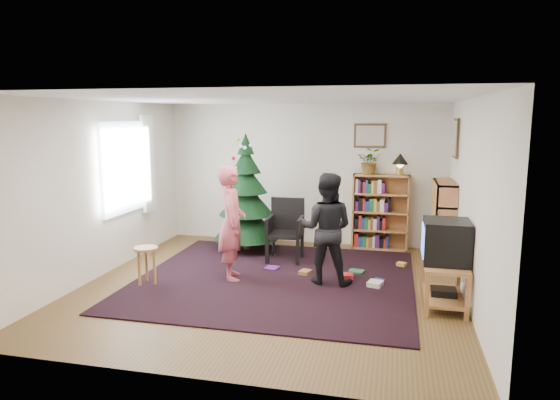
% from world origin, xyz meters
% --- Properties ---
extents(floor, '(5.00, 5.00, 0.00)m').
position_xyz_m(floor, '(0.00, 0.00, 0.00)').
color(floor, brown).
rests_on(floor, ground).
extents(ceiling, '(5.00, 5.00, 0.00)m').
position_xyz_m(ceiling, '(0.00, 0.00, 2.50)').
color(ceiling, white).
rests_on(ceiling, wall_back).
extents(wall_back, '(5.00, 0.02, 2.50)m').
position_xyz_m(wall_back, '(0.00, 2.50, 1.25)').
color(wall_back, silver).
rests_on(wall_back, floor).
extents(wall_front, '(5.00, 0.02, 2.50)m').
position_xyz_m(wall_front, '(0.00, -2.50, 1.25)').
color(wall_front, silver).
rests_on(wall_front, floor).
extents(wall_left, '(0.02, 5.00, 2.50)m').
position_xyz_m(wall_left, '(-2.50, 0.00, 1.25)').
color(wall_left, silver).
rests_on(wall_left, floor).
extents(wall_right, '(0.02, 5.00, 2.50)m').
position_xyz_m(wall_right, '(2.50, 0.00, 1.25)').
color(wall_right, silver).
rests_on(wall_right, floor).
extents(rug, '(3.80, 3.60, 0.02)m').
position_xyz_m(rug, '(0.00, 0.30, 0.01)').
color(rug, black).
rests_on(rug, floor).
extents(window_pane, '(0.04, 1.20, 1.40)m').
position_xyz_m(window_pane, '(-2.47, 0.60, 1.50)').
color(window_pane, silver).
rests_on(window_pane, wall_left).
extents(curtain, '(0.06, 0.35, 1.60)m').
position_xyz_m(curtain, '(-2.43, 1.30, 1.50)').
color(curtain, white).
rests_on(curtain, wall_left).
extents(picture_back, '(0.55, 0.03, 0.42)m').
position_xyz_m(picture_back, '(1.15, 2.48, 1.95)').
color(picture_back, '#4C3319').
rests_on(picture_back, wall_back).
extents(picture_right, '(0.03, 0.50, 0.60)m').
position_xyz_m(picture_right, '(2.48, 1.75, 1.95)').
color(picture_right, '#4C3319').
rests_on(picture_right, wall_right).
extents(christmas_tree, '(1.11, 1.11, 2.01)m').
position_xyz_m(christmas_tree, '(-0.85, 1.71, 0.84)').
color(christmas_tree, '#3F2816').
rests_on(christmas_tree, rug).
extents(bookshelf_back, '(0.95, 0.30, 1.30)m').
position_xyz_m(bookshelf_back, '(1.37, 2.34, 0.66)').
color(bookshelf_back, '#AB673D').
rests_on(bookshelf_back, floor).
extents(bookshelf_right, '(0.30, 0.95, 1.30)m').
position_xyz_m(bookshelf_right, '(2.34, 1.60, 0.66)').
color(bookshelf_right, '#AB673D').
rests_on(bookshelf_right, floor).
extents(tv_stand, '(0.50, 0.90, 0.55)m').
position_xyz_m(tv_stand, '(2.22, -0.20, 0.32)').
color(tv_stand, '#AB673D').
rests_on(tv_stand, floor).
extents(crt_tv, '(0.54, 0.58, 0.51)m').
position_xyz_m(crt_tv, '(2.22, -0.20, 0.80)').
color(crt_tv, black).
rests_on(crt_tv, tv_stand).
extents(armchair, '(0.56, 0.56, 0.99)m').
position_xyz_m(armchair, '(-0.06, 1.31, 0.53)').
color(armchair, black).
rests_on(armchair, rug).
extents(stool, '(0.32, 0.32, 0.53)m').
position_xyz_m(stool, '(-1.65, -0.33, 0.41)').
color(stool, '#AB673D').
rests_on(stool, floor).
extents(person_standing, '(0.57, 0.69, 1.62)m').
position_xyz_m(person_standing, '(-0.60, 0.18, 0.81)').
color(person_standing, '#B44851').
rests_on(person_standing, rug).
extents(person_by_chair, '(0.77, 0.62, 1.53)m').
position_xyz_m(person_by_chair, '(0.71, 0.31, 0.77)').
color(person_by_chair, black).
rests_on(person_by_chair, rug).
extents(potted_plant, '(0.43, 0.38, 0.45)m').
position_xyz_m(potted_plant, '(1.17, 2.34, 1.52)').
color(potted_plant, gray).
rests_on(potted_plant, bookshelf_back).
extents(table_lamp, '(0.28, 0.28, 0.37)m').
position_xyz_m(table_lamp, '(1.67, 2.34, 1.55)').
color(table_lamp, '#A57F33').
rests_on(table_lamp, bookshelf_back).
extents(floor_clutter, '(2.10, 1.22, 0.08)m').
position_xyz_m(floor_clutter, '(0.98, 0.68, 0.04)').
color(floor_clutter, '#A51E19').
rests_on(floor_clutter, rug).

